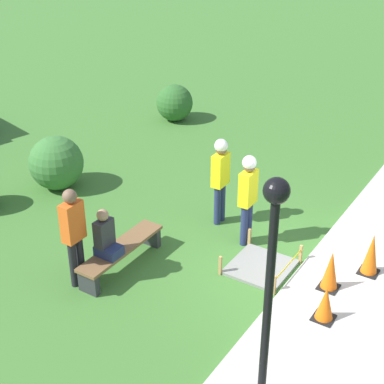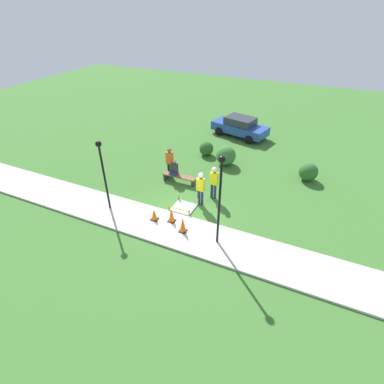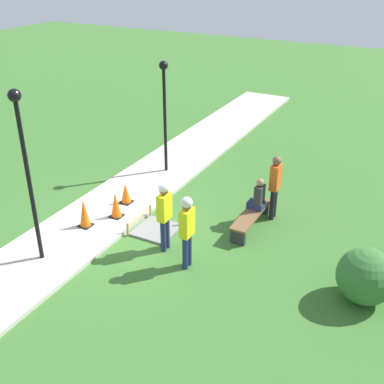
{
  "view_description": "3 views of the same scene",
  "coord_description": "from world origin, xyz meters",
  "px_view_note": "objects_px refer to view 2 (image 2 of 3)",
  "views": [
    {
      "loc": [
        -8.39,
        -3.09,
        6.31
      ],
      "look_at": [
        -0.29,
        2.13,
        1.15
      ],
      "focal_mm": 55.0,
      "sensor_mm": 36.0,
      "label": 1
    },
    {
      "loc": [
        5.22,
        -10.38,
        9.01
      ],
      "look_at": [
        -0.08,
        1.16,
        0.72
      ],
      "focal_mm": 28.0,
      "sensor_mm": 36.0,
      "label": 2
    },
    {
      "loc": [
        8.99,
        6.57,
        6.78
      ],
      "look_at": [
        -0.87,
        1.4,
        1.09
      ],
      "focal_mm": 45.0,
      "sensor_mm": 36.0,
      "label": 3
    }
  ],
  "objects_px": {
    "bystander_in_orange_shirt": "(170,161)",
    "lamppost_far": "(102,166)",
    "traffic_cone_far_patch": "(171,215)",
    "park_bench": "(179,177)",
    "traffic_cone_near_patch": "(154,214)",
    "lamppost_near": "(220,190)",
    "traffic_cone_sidewalk_edge": "(183,224)",
    "person_seated_on_bench": "(174,169)",
    "worker_supervisor": "(214,180)",
    "worker_assistant": "(201,186)",
    "parked_car_blue": "(240,127)"
  },
  "relations": [
    {
      "from": "bystander_in_orange_shirt",
      "to": "lamppost_far",
      "type": "relative_size",
      "value": 0.51
    },
    {
      "from": "traffic_cone_far_patch",
      "to": "park_bench",
      "type": "distance_m",
      "value": 3.71
    },
    {
      "from": "traffic_cone_near_patch",
      "to": "lamppost_near",
      "type": "distance_m",
      "value": 4.04
    },
    {
      "from": "traffic_cone_sidewalk_edge",
      "to": "person_seated_on_bench",
      "type": "relative_size",
      "value": 0.89
    },
    {
      "from": "lamppost_near",
      "to": "worker_supervisor",
      "type": "bearing_deg",
      "value": 113.97
    },
    {
      "from": "worker_assistant",
      "to": "lamppost_far",
      "type": "xyz_separation_m",
      "value": [
        -3.96,
        -2.3,
        1.37
      ]
    },
    {
      "from": "worker_assistant",
      "to": "parked_car_blue",
      "type": "bearing_deg",
      "value": 95.25
    },
    {
      "from": "traffic_cone_near_patch",
      "to": "lamppost_near",
      "type": "relative_size",
      "value": 0.15
    },
    {
      "from": "park_bench",
      "to": "lamppost_near",
      "type": "xyz_separation_m",
      "value": [
        3.78,
        -3.89,
        2.45
      ]
    },
    {
      "from": "bystander_in_orange_shirt",
      "to": "parked_car_blue",
      "type": "height_order",
      "value": "bystander_in_orange_shirt"
    },
    {
      "from": "traffic_cone_near_patch",
      "to": "traffic_cone_far_patch",
      "type": "height_order",
      "value": "traffic_cone_far_patch"
    },
    {
      "from": "traffic_cone_sidewalk_edge",
      "to": "park_bench",
      "type": "height_order",
      "value": "traffic_cone_sidewalk_edge"
    },
    {
      "from": "person_seated_on_bench",
      "to": "lamppost_near",
      "type": "bearing_deg",
      "value": -43.82
    },
    {
      "from": "park_bench",
      "to": "worker_assistant",
      "type": "relative_size",
      "value": 1.07
    },
    {
      "from": "worker_supervisor",
      "to": "worker_assistant",
      "type": "bearing_deg",
      "value": -115.47
    },
    {
      "from": "traffic_cone_sidewalk_edge",
      "to": "park_bench",
      "type": "distance_m",
      "value": 4.44
    },
    {
      "from": "worker_assistant",
      "to": "traffic_cone_near_patch",
      "type": "bearing_deg",
      "value": -123.46
    },
    {
      "from": "worker_supervisor",
      "to": "worker_assistant",
      "type": "xyz_separation_m",
      "value": [
        -0.39,
        -0.83,
        0.0
      ]
    },
    {
      "from": "bystander_in_orange_shirt",
      "to": "lamppost_near",
      "type": "relative_size",
      "value": 0.45
    },
    {
      "from": "worker_assistant",
      "to": "parked_car_blue",
      "type": "relative_size",
      "value": 0.41
    },
    {
      "from": "traffic_cone_sidewalk_edge",
      "to": "parked_car_blue",
      "type": "height_order",
      "value": "parked_car_blue"
    },
    {
      "from": "park_bench",
      "to": "worker_supervisor",
      "type": "height_order",
      "value": "worker_supervisor"
    },
    {
      "from": "lamppost_near",
      "to": "lamppost_far",
      "type": "distance_m",
      "value": 5.79
    },
    {
      "from": "worker_supervisor",
      "to": "parked_car_blue",
      "type": "relative_size",
      "value": 0.41
    },
    {
      "from": "lamppost_far",
      "to": "worker_supervisor",
      "type": "bearing_deg",
      "value": 35.7
    },
    {
      "from": "traffic_cone_sidewalk_edge",
      "to": "person_seated_on_bench",
      "type": "distance_m",
      "value": 4.66
    },
    {
      "from": "lamppost_near",
      "to": "parked_car_blue",
      "type": "distance_m",
      "value": 12.49
    },
    {
      "from": "traffic_cone_sidewalk_edge",
      "to": "lamppost_far",
      "type": "bearing_deg",
      "value": 178.87
    },
    {
      "from": "traffic_cone_far_patch",
      "to": "parked_car_blue",
      "type": "distance_m",
      "value": 11.6
    },
    {
      "from": "worker_assistant",
      "to": "parked_car_blue",
      "type": "xyz_separation_m",
      "value": [
        -0.89,
        9.64,
        -0.37
      ]
    },
    {
      "from": "person_seated_on_bench",
      "to": "traffic_cone_near_patch",
      "type": "bearing_deg",
      "value": -77.2
    },
    {
      "from": "park_bench",
      "to": "traffic_cone_far_patch",
      "type": "bearing_deg",
      "value": -68.98
    },
    {
      "from": "traffic_cone_far_patch",
      "to": "worker_supervisor",
      "type": "height_order",
      "value": "worker_supervisor"
    },
    {
      "from": "person_seated_on_bench",
      "to": "lamppost_near",
      "type": "distance_m",
      "value": 6.03
    },
    {
      "from": "worker_assistant",
      "to": "traffic_cone_sidewalk_edge",
      "type": "bearing_deg",
      "value": -85.88
    },
    {
      "from": "worker_supervisor",
      "to": "bystander_in_orange_shirt",
      "type": "relative_size",
      "value": 1.0
    },
    {
      "from": "worker_supervisor",
      "to": "worker_assistant",
      "type": "distance_m",
      "value": 0.92
    },
    {
      "from": "traffic_cone_near_patch",
      "to": "traffic_cone_far_patch",
      "type": "bearing_deg",
      "value": 15.88
    },
    {
      "from": "lamppost_far",
      "to": "park_bench",
      "type": "bearing_deg",
      "value": 62.34
    },
    {
      "from": "traffic_cone_far_patch",
      "to": "traffic_cone_sidewalk_edge",
      "type": "bearing_deg",
      "value": -28.39
    },
    {
      "from": "park_bench",
      "to": "bystander_in_orange_shirt",
      "type": "xyz_separation_m",
      "value": [
        -0.78,
        0.34,
        0.74
      ]
    },
    {
      "from": "worker_supervisor",
      "to": "parked_car_blue",
      "type": "height_order",
      "value": "worker_supervisor"
    },
    {
      "from": "worker_supervisor",
      "to": "parked_car_blue",
      "type": "bearing_deg",
      "value": 98.26
    },
    {
      "from": "bystander_in_orange_shirt",
      "to": "traffic_cone_sidewalk_edge",
      "type": "bearing_deg",
      "value": -55.44
    },
    {
      "from": "traffic_cone_far_patch",
      "to": "lamppost_far",
      "type": "bearing_deg",
      "value": -173.94
    },
    {
      "from": "park_bench",
      "to": "person_seated_on_bench",
      "type": "height_order",
      "value": "person_seated_on_bench"
    },
    {
      "from": "worker_supervisor",
      "to": "lamppost_near",
      "type": "xyz_separation_m",
      "value": [
        1.43,
        -3.21,
        1.66
      ]
    },
    {
      "from": "traffic_cone_far_patch",
      "to": "worker_assistant",
      "type": "distance_m",
      "value": 2.15
    },
    {
      "from": "park_bench",
      "to": "lamppost_far",
      "type": "distance_m",
      "value": 4.82
    },
    {
      "from": "park_bench",
      "to": "lamppost_near",
      "type": "height_order",
      "value": "lamppost_near"
    }
  ]
}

